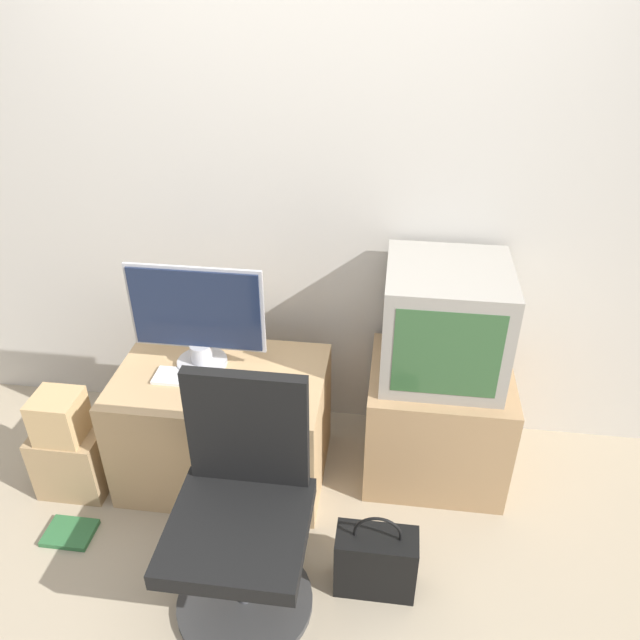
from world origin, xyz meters
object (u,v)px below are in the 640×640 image
at_px(main_monitor, 197,318).
at_px(cardboard_box_lower, 72,462).
at_px(book, 70,533).
at_px(handbag, 376,561).
at_px(crt_tv, 444,322).
at_px(office_chair, 242,519).
at_px(mouse, 236,380).
at_px(keyboard, 189,378).

bearing_deg(main_monitor, cardboard_box_lower, -154.14).
height_order(main_monitor, book, main_monitor).
bearing_deg(handbag, crt_tv, 73.13).
bearing_deg(book, office_chair, -10.54).
bearing_deg(crt_tv, handbag, -106.87).
bearing_deg(cardboard_box_lower, mouse, 11.84).
bearing_deg(book, crt_tv, 23.16).
bearing_deg(main_monitor, book, -131.93).
height_order(mouse, cardboard_box_lower, mouse).
bearing_deg(keyboard, main_monitor, 77.19).
relative_size(mouse, handbag, 0.14).
height_order(handbag, book, handbag).
relative_size(handbag, book, 1.92).
height_order(crt_tv, handbag, crt_tv).
bearing_deg(crt_tv, office_chair, -131.28).
bearing_deg(mouse, main_monitor, 146.75).
xyz_separation_m(office_chair, book, (-0.84, 0.16, -0.40)).
relative_size(main_monitor, book, 2.88).
bearing_deg(crt_tv, cardboard_box_lower, -166.38).
relative_size(crt_tv, cardboard_box_lower, 1.59).
xyz_separation_m(mouse, book, (-0.68, -0.43, -0.58)).
distance_m(main_monitor, office_chair, 0.89).
bearing_deg(keyboard, office_chair, -57.75).
bearing_deg(handbag, book, 176.79).
bearing_deg(keyboard, mouse, -0.80).
bearing_deg(handbag, mouse, 142.53).
height_order(main_monitor, handbag, main_monitor).
bearing_deg(book, main_monitor, 48.07).
distance_m(main_monitor, mouse, 0.32).
distance_m(keyboard, crt_tv, 1.14).
xyz_separation_m(main_monitor, book, (-0.49, -0.55, -0.81)).
height_order(office_chair, book, office_chair).
distance_m(main_monitor, handbag, 1.25).
bearing_deg(office_chair, keyboard, 122.25).
distance_m(main_monitor, book, 1.10).
height_order(main_monitor, crt_tv, crt_tv).
relative_size(mouse, office_chair, 0.06).
xyz_separation_m(main_monitor, crt_tv, (1.07, 0.12, -0.01)).
height_order(crt_tv, cardboard_box_lower, crt_tv).
bearing_deg(mouse, crt_tv, 15.15).
bearing_deg(main_monitor, handbag, -36.58).
xyz_separation_m(crt_tv, handbag, (-0.23, -0.74, -0.67)).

